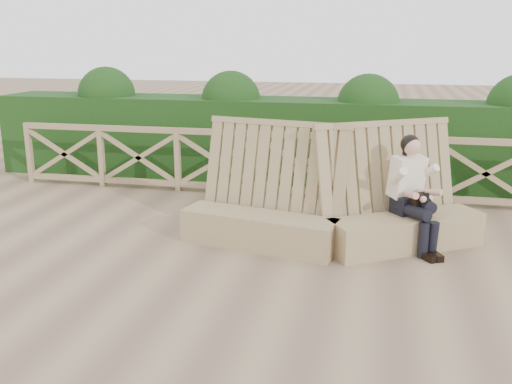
# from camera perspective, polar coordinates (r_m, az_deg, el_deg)

# --- Properties ---
(ground) EXTENTS (60.00, 60.00, 0.00)m
(ground) POSITION_cam_1_polar(r_m,az_deg,el_deg) (6.27, -0.26, -8.94)
(ground) COLOR brown
(ground) RESTS_ON ground
(bench) EXTENTS (3.81, 1.73, 1.56)m
(bench) POSITION_cam_1_polar(r_m,az_deg,el_deg) (7.27, 7.57, -2.38)
(bench) COLOR olive
(bench) RESTS_ON ground
(woman) EXTENTS (0.74, 0.90, 1.42)m
(woman) POSITION_cam_1_polar(r_m,az_deg,el_deg) (7.30, 15.39, 0.24)
(woman) COLOR black
(woman) RESTS_ON ground
(guardrail) EXTENTS (10.10, 0.09, 1.10)m
(guardrail) POSITION_cam_1_polar(r_m,az_deg,el_deg) (9.39, 4.51, 2.70)
(guardrail) COLOR #947B56
(guardrail) RESTS_ON ground
(hedge) EXTENTS (12.00, 1.20, 1.50)m
(hedge) POSITION_cam_1_polar(r_m,az_deg,el_deg) (10.52, 5.47, 5.10)
(hedge) COLOR black
(hedge) RESTS_ON ground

